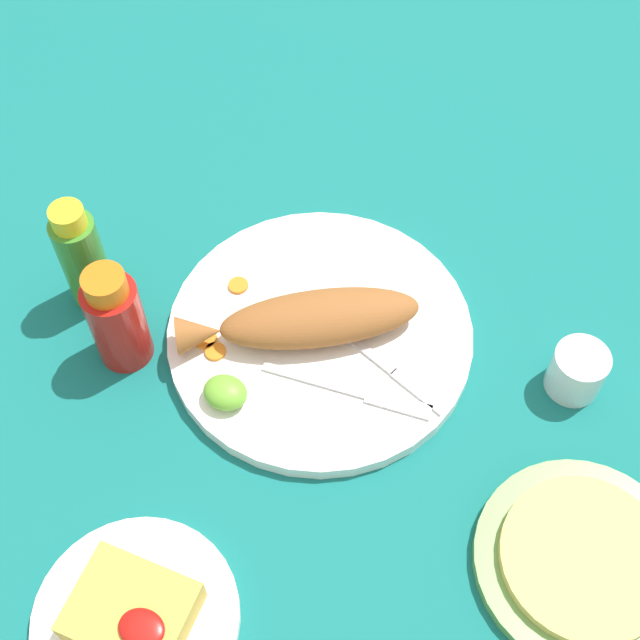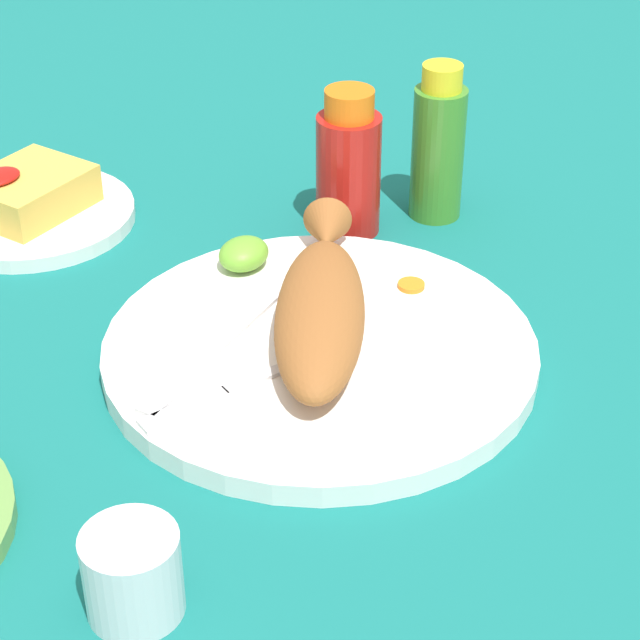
{
  "view_description": "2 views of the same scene",
  "coord_description": "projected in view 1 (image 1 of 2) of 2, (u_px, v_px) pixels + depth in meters",
  "views": [
    {
      "loc": [
        0.2,
        -0.49,
        0.84
      ],
      "look_at": [
        0.0,
        0.0,
        0.04
      ],
      "focal_mm": 50.0,
      "sensor_mm": 36.0,
      "label": 1
    },
    {
      "loc": [
        0.62,
        0.4,
        0.52
      ],
      "look_at": [
        0.0,
        0.0,
        0.04
      ],
      "focal_mm": 65.0,
      "sensor_mm": 36.0,
      "label": 2
    }
  ],
  "objects": [
    {
      "name": "tortilla_plate",
      "position": [
        582.0,
        563.0,
        0.85
      ],
      "size": [
        0.21,
        0.21,
        0.01
      ],
      "primitive_type": "cylinder",
      "color": "#6B9E4C",
      "rests_on": "ground_plane"
    },
    {
      "name": "carrot_slice_near",
      "position": [
        238.0,
        285.0,
        1.01
      ],
      "size": [
        0.02,
        0.02,
        0.0
      ],
      "primitive_type": "cylinder",
      "color": "orange",
      "rests_on": "main_plate"
    },
    {
      "name": "carrot_slice_mid",
      "position": [
        205.0,
        338.0,
        0.97
      ],
      "size": [
        0.03,
        0.03,
        0.0
      ],
      "primitive_type": "cylinder",
      "color": "orange",
      "rests_on": "main_plate"
    },
    {
      "name": "lime_wedge_main",
      "position": [
        225.0,
        393.0,
        0.92
      ],
      "size": [
        0.05,
        0.04,
        0.03
      ],
      "primitive_type": "ellipsoid",
      "color": "#6BB233",
      "rests_on": "main_plate"
    },
    {
      "name": "fork_far",
      "position": [
        358.0,
        393.0,
        0.93
      ],
      "size": [
        0.19,
        0.03,
        0.0
      ],
      "rotation": [
        0.0,
        0.0,
        6.36
      ],
      "color": "silver",
      "rests_on": "main_plate"
    },
    {
      "name": "fries_pile",
      "position": [
        132.0,
        612.0,
        0.8
      ],
      "size": [
        0.11,
        0.09,
        0.04
      ],
      "color": "gold",
      "rests_on": "side_plate_fries"
    },
    {
      "name": "fork_near",
      "position": [
        388.0,
        365.0,
        0.95
      ],
      "size": [
        0.18,
        0.08,
        0.0
      ],
      "rotation": [
        0.0,
        0.0,
        5.91
      ],
      "color": "silver",
      "rests_on": "main_plate"
    },
    {
      "name": "side_plate_fries",
      "position": [
        136.0,
        619.0,
        0.82
      ],
      "size": [
        0.19,
        0.19,
        0.01
      ],
      "primitive_type": "cylinder",
      "color": "white",
      "rests_on": "ground_plane"
    },
    {
      "name": "tortilla_stack",
      "position": [
        585.0,
        558.0,
        0.84
      ],
      "size": [
        0.16,
        0.16,
        0.01
      ],
      "primitive_type": "cylinder",
      "color": "#E0C666",
      "rests_on": "tortilla_plate"
    },
    {
      "name": "main_plate",
      "position": [
        320.0,
        334.0,
        0.99
      ],
      "size": [
        0.34,
        0.34,
        0.02
      ],
      "primitive_type": "cylinder",
      "color": "white",
      "rests_on": "ground_plane"
    },
    {
      "name": "ground_plane",
      "position": [
        320.0,
        339.0,
        0.99
      ],
      "size": [
        4.0,
        4.0,
        0.0
      ],
      "primitive_type": "plane",
      "color": "#146B66"
    },
    {
      "name": "hot_sauce_bottle_green",
      "position": [
        82.0,
        258.0,
        0.97
      ],
      "size": [
        0.05,
        0.05,
        0.15
      ],
      "color": "#3D8428",
      "rests_on": "ground_plane"
    },
    {
      "name": "fried_fish",
      "position": [
        307.0,
        320.0,
        0.96
      ],
      "size": [
        0.25,
        0.18,
        0.05
      ],
      "rotation": [
        0.0,
        0.0,
        0.54
      ],
      "color": "#935628",
      "rests_on": "main_plate"
    },
    {
      "name": "carrot_slice_far",
      "position": [
        215.0,
        351.0,
        0.96
      ],
      "size": [
        0.02,
        0.02,
        0.0
      ],
      "primitive_type": "cylinder",
      "color": "orange",
      "rests_on": "main_plate"
    },
    {
      "name": "salt_cup",
      "position": [
        576.0,
        373.0,
        0.94
      ],
      "size": [
        0.06,
        0.06,
        0.06
      ],
      "color": "silver",
      "rests_on": "ground_plane"
    },
    {
      "name": "hot_sauce_bottle_red",
      "position": [
        117.0,
        319.0,
        0.93
      ],
      "size": [
        0.06,
        0.06,
        0.14
      ],
      "color": "#B21914",
      "rests_on": "ground_plane"
    }
  ]
}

